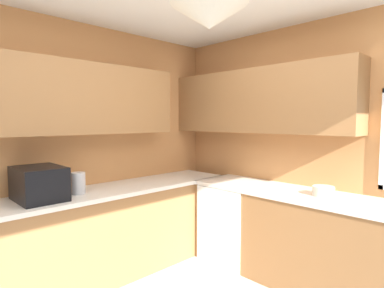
# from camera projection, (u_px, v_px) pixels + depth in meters

# --- Properties ---
(room_shell) EXTENTS (3.98, 3.74, 2.65)m
(room_shell) POSITION_uv_depth(u_px,v_px,m) (189.00, 92.00, 2.76)
(room_shell) COLOR #C6844C
(room_shell) RESTS_ON ground_plane
(counter_run_left) EXTENTS (0.65, 3.35, 0.90)m
(counter_run_left) POSITION_uv_depth(u_px,v_px,m) (86.00, 238.00, 3.05)
(counter_run_left) COLOR olive
(counter_run_left) RESTS_ON ground_plane
(counter_run_back) EXTENTS (3.07, 0.65, 0.90)m
(counter_run_back) POSITION_uv_depth(u_px,v_px,m) (341.00, 249.00, 2.79)
(counter_run_back) COLOR olive
(counter_run_back) RESTS_ON ground_plane
(dishwasher) EXTENTS (0.60, 0.60, 0.85)m
(dishwasher) POSITION_uv_depth(u_px,v_px,m) (234.00, 222.00, 3.60)
(dishwasher) COLOR white
(dishwasher) RESTS_ON ground_plane
(microwave) EXTENTS (0.48, 0.36, 0.29)m
(microwave) POSITION_uv_depth(u_px,v_px,m) (39.00, 183.00, 2.72)
(microwave) COLOR black
(microwave) RESTS_ON counter_run_left
(kettle) EXTENTS (0.13, 0.13, 0.20)m
(kettle) POSITION_uv_depth(u_px,v_px,m) (78.00, 183.00, 2.95)
(kettle) COLOR #B7B7BC
(kettle) RESTS_ON counter_run_left
(bowl) EXTENTS (0.19, 0.19, 0.09)m
(bowl) POSITION_uv_depth(u_px,v_px,m) (323.00, 191.00, 2.87)
(bowl) COLOR beige
(bowl) RESTS_ON counter_run_back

